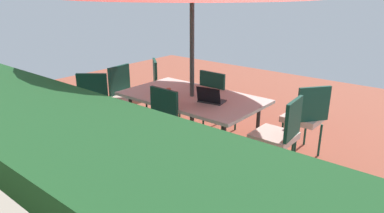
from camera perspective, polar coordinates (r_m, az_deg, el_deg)
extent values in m
cube|color=#9E4C38|center=(5.00, 0.00, -6.67)|extent=(10.00, 10.00, 0.02)
cube|color=#1E4C23|center=(3.39, -27.25, -9.04)|extent=(6.30, 0.99, 1.36)
cube|color=silver|center=(4.72, 0.00, 1.50)|extent=(1.91, 1.10, 0.04)
cylinder|color=#333333|center=(4.74, 10.66, -3.62)|extent=(0.05, 0.05, 0.71)
cylinder|color=#333333|center=(5.63, -3.76, 0.34)|extent=(0.05, 0.05, 0.71)
cylinder|color=#333333|center=(4.12, 5.18, -6.97)|extent=(0.05, 0.05, 0.71)
cylinder|color=#333333|center=(5.11, -9.86, -1.87)|extent=(0.05, 0.05, 0.71)
cylinder|color=#4C4C4C|center=(4.61, 0.00, 6.51)|extent=(0.06, 0.06, 2.31)
cylinder|color=black|center=(4.98, 0.00, -6.26)|extent=(0.44, 0.44, 0.06)
cube|color=beige|center=(5.38, 4.58, 0.91)|extent=(0.46, 0.46, 0.08)
cube|color=#144738|center=(5.14, 3.28, 3.17)|extent=(0.44, 0.04, 0.45)
cylinder|color=#144738|center=(5.51, 7.12, -1.64)|extent=(0.03, 0.03, 0.45)
cylinder|color=#144738|center=(5.70, 4.09, -0.83)|extent=(0.03, 0.03, 0.45)
cylinder|color=#144738|center=(5.23, 4.95, -2.71)|extent=(0.03, 0.03, 0.45)
cylinder|color=#144738|center=(5.43, 1.85, -1.81)|extent=(0.03, 0.03, 0.45)
cube|color=beige|center=(6.10, -3.99, 3.12)|extent=(0.46, 0.46, 0.08)
cube|color=#144738|center=(6.02, -6.04, 5.44)|extent=(0.36, 0.31, 0.45)
cylinder|color=#144738|center=(6.03, -2.04, 0.33)|extent=(0.03, 0.03, 0.45)
cylinder|color=#144738|center=(6.37, -2.51, 1.35)|extent=(0.03, 0.03, 0.45)
cylinder|color=#144738|center=(6.00, -5.45, 0.13)|extent=(0.03, 0.03, 0.45)
cylinder|color=#144738|center=(6.34, -5.73, 1.17)|extent=(0.03, 0.03, 0.45)
cube|color=beige|center=(5.15, -16.30, -0.66)|extent=(0.46, 0.46, 0.08)
cube|color=#144738|center=(5.26, -15.95, 2.83)|extent=(0.36, 0.31, 0.45)
cylinder|color=#144738|center=(5.14, -18.50, -4.11)|extent=(0.03, 0.03, 0.45)
cylinder|color=#144738|center=(5.03, -14.60, -4.20)|extent=(0.03, 0.03, 0.45)
cylinder|color=#144738|center=(5.45, -17.35, -2.64)|extent=(0.03, 0.03, 0.45)
cylinder|color=#144738|center=(5.35, -13.67, -2.69)|extent=(0.03, 0.03, 0.45)
cube|color=beige|center=(4.27, -6.44, -4.06)|extent=(0.46, 0.46, 0.08)
cube|color=#144738|center=(4.31, -4.57, 0.01)|extent=(0.44, 0.04, 0.45)
cylinder|color=#144738|center=(4.39, -9.66, -7.33)|extent=(0.03, 0.03, 0.45)
cylinder|color=#144738|center=(4.15, -6.36, -8.80)|extent=(0.03, 0.03, 0.45)
cylinder|color=#144738|center=(4.61, -6.27, -5.86)|extent=(0.03, 0.03, 0.45)
cylinder|color=#144738|center=(4.38, -2.96, -7.15)|extent=(0.03, 0.03, 0.45)
cube|color=beige|center=(5.59, -10.08, 1.38)|extent=(0.46, 0.46, 0.08)
cube|color=#144738|center=(5.67, -11.78, 4.29)|extent=(0.08, 0.44, 0.45)
cylinder|color=#144738|center=(5.44, -9.84, -2.07)|extent=(0.03, 0.03, 0.45)
cylinder|color=#144738|center=(5.69, -7.37, -1.00)|extent=(0.03, 0.03, 0.45)
cylinder|color=#144738|center=(5.68, -12.49, -1.33)|extent=(0.03, 0.03, 0.45)
cylinder|color=#144738|center=(5.92, -10.01, -0.33)|extent=(0.03, 0.03, 0.45)
cube|color=beige|center=(4.89, 17.60, -1.81)|extent=(0.46, 0.46, 0.08)
cube|color=#144738|center=(4.64, 19.22, 0.36)|extent=(0.29, 0.37, 0.45)
cylinder|color=#144738|center=(5.22, 18.02, -3.68)|extent=(0.03, 0.03, 0.45)
cylinder|color=#144738|center=(5.05, 14.51, -4.12)|extent=(0.03, 0.03, 0.45)
cylinder|color=#144738|center=(4.95, 20.15, -5.20)|extent=(0.03, 0.03, 0.45)
cylinder|color=#144738|center=(4.76, 16.51, -5.74)|extent=(0.03, 0.03, 0.45)
cube|color=beige|center=(4.22, 13.19, -4.77)|extent=(0.46, 0.46, 0.08)
cube|color=#144738|center=(4.06, 16.21, -1.97)|extent=(0.07, 0.44, 0.45)
cylinder|color=#144738|center=(4.54, 11.71, -6.58)|extent=(0.03, 0.03, 0.45)
cylinder|color=#144738|center=(4.24, 9.72, -8.35)|extent=(0.03, 0.03, 0.45)
cylinder|color=#144738|center=(4.43, 16.00, -7.62)|extent=(0.03, 0.03, 0.45)
cylinder|color=#144738|center=(4.12, 14.28, -9.54)|extent=(0.03, 0.03, 0.45)
cube|color=#2D2D33|center=(4.49, 3.30, 0.90)|extent=(0.36, 0.28, 0.02)
cube|color=black|center=(4.36, 2.70, 1.86)|extent=(0.32, 0.11, 0.20)
cylinder|color=#CC4C33|center=(4.67, -3.83, 2.28)|extent=(0.06, 0.06, 0.12)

